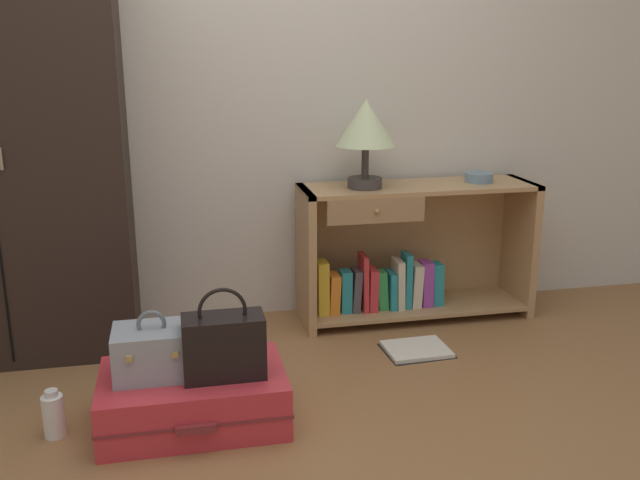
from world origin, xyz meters
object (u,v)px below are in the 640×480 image
handbag (224,345)px  bottle (54,415)px  bowl (479,177)px  bookshelf (405,255)px  open_book_on_floor (416,350)px  wardrobe (1,151)px  train_case (153,351)px  suitcase_large (194,398)px  table_lamp (366,127)px

handbag → bottle: size_ratio=1.87×
bottle → bowl: bearing=23.2°
bookshelf → open_book_on_floor: size_ratio=3.77×
bottle → handbag: bearing=-5.3°
wardrobe → bookshelf: bearing=1.6°
train_case → wardrobe: bearing=127.4°
train_case → open_book_on_floor: bearing=19.4°
train_case → handbag: 0.26m
bookshelf → bottle: (-1.62, -0.86, -0.25)m
handbag → wardrobe: bearing=134.9°
wardrobe → suitcase_large: 1.39m
suitcase_large → train_case: train_case is taller
bookshelf → bottle: size_ratio=6.54×
bookshelf → open_book_on_floor: bearing=-101.0°
suitcase_large → handbag: handbag is taller
table_lamp → suitcase_large: table_lamp is taller
suitcase_large → train_case: (-0.13, 0.02, 0.19)m
train_case → open_book_on_floor: train_case is taller
handbag → bottle: (-0.62, 0.06, -0.24)m
bowl → suitcase_large: (-1.50, -0.87, -0.62)m
handbag → bowl: bearing=33.5°
wardrobe → table_lamp: 1.64m
bookshelf → suitcase_large: bookshelf is taller
bookshelf → suitcase_large: bearing=-142.1°
bookshelf → handbag: bookshelf is taller
wardrobe → bottle: size_ratio=10.22×
suitcase_large → bottle: bearing=178.9°
suitcase_large → train_case: bearing=173.5°
bookshelf → table_lamp: bearing=-171.6°
open_book_on_floor → wardrobe: bearing=167.5°
bookshelf → train_case: bearing=-145.7°
handbag → bookshelf: bearing=42.5°
bookshelf → bowl: bearing=-1.3°
bookshelf → train_case: size_ratio=4.20×
wardrobe → train_case: size_ratio=6.57×
suitcase_large → train_case: size_ratio=2.42×
bookshelf → table_lamp: size_ratio=2.79×
wardrobe → open_book_on_floor: bearing=-12.5°
bowl → train_case: size_ratio=0.51×
suitcase_large → open_book_on_floor: suitcase_large is taller
bottle → table_lamp: bearing=30.9°
table_lamp → train_case: bearing=-141.1°
wardrobe → train_case: bearing=-52.6°
bookshelf → bowl: (0.38, -0.01, 0.39)m
bottle → open_book_on_floor: bearing=15.2°
train_case → handbag: (0.25, -0.06, 0.03)m
bookshelf → train_case: (-1.26, -0.86, -0.03)m
train_case → bottle: bearing=-179.1°
wardrobe → handbag: (0.87, -0.87, -0.61)m
open_book_on_floor → bookshelf: bearing=79.0°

